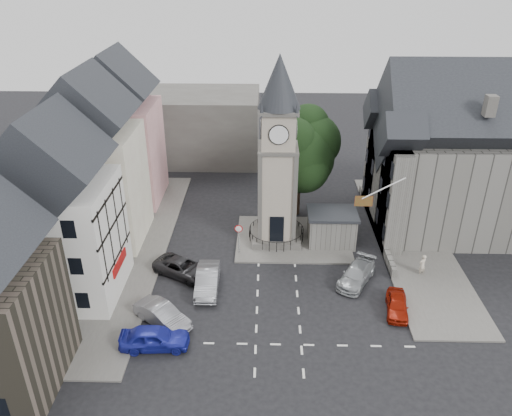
{
  "coord_description": "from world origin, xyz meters",
  "views": [
    {
      "loc": [
        -0.87,
        -30.54,
        23.07
      ],
      "look_at": [
        -1.74,
        5.0,
        4.68
      ],
      "focal_mm": 35.0,
      "sensor_mm": 36.0,
      "label": 1
    }
  ],
  "objects_px": {
    "car_west_blue": "(155,338)",
    "car_east_red": "(397,305)",
    "stone_shelter": "(331,228)",
    "pedestrian": "(422,265)",
    "clock_tower": "(278,155)"
  },
  "relations": [
    {
      "from": "car_east_red",
      "to": "stone_shelter",
      "type": "bearing_deg",
      "value": 120.91
    },
    {
      "from": "car_west_blue",
      "to": "car_east_red",
      "type": "relative_size",
      "value": 1.24
    },
    {
      "from": "stone_shelter",
      "to": "car_east_red",
      "type": "height_order",
      "value": "stone_shelter"
    },
    {
      "from": "stone_shelter",
      "to": "pedestrian",
      "type": "xyz_separation_m",
      "value": [
        6.7,
        -4.77,
        -0.62
      ]
    },
    {
      "from": "clock_tower",
      "to": "car_east_red",
      "type": "height_order",
      "value": "clock_tower"
    },
    {
      "from": "clock_tower",
      "to": "car_west_blue",
      "type": "distance_m",
      "value": 17.66
    },
    {
      "from": "stone_shelter",
      "to": "pedestrian",
      "type": "relative_size",
      "value": 2.31
    },
    {
      "from": "car_west_blue",
      "to": "pedestrian",
      "type": "bearing_deg",
      "value": -69.2
    },
    {
      "from": "pedestrian",
      "to": "car_west_blue",
      "type": "bearing_deg",
      "value": -6.95
    },
    {
      "from": "clock_tower",
      "to": "car_east_red",
      "type": "xyz_separation_m",
      "value": [
        8.5,
        -9.92,
        -7.5
      ]
    },
    {
      "from": "car_west_blue",
      "to": "car_east_red",
      "type": "bearing_deg",
      "value": -79.51
    },
    {
      "from": "pedestrian",
      "to": "car_east_red",
      "type": "bearing_deg",
      "value": 26.44
    },
    {
      "from": "car_west_blue",
      "to": "stone_shelter",
      "type": "bearing_deg",
      "value": -46.83
    },
    {
      "from": "pedestrian",
      "to": "stone_shelter",
      "type": "bearing_deg",
      "value": -66.21
    },
    {
      "from": "stone_shelter",
      "to": "car_west_blue",
      "type": "height_order",
      "value": "stone_shelter"
    }
  ]
}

